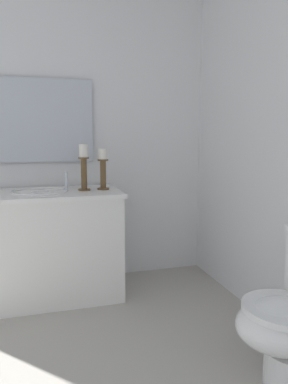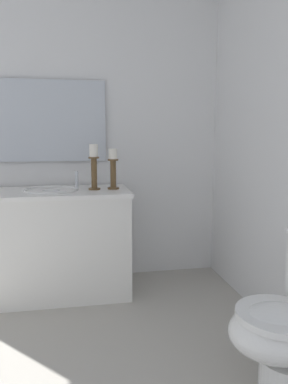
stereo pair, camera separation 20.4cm
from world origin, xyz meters
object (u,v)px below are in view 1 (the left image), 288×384
object	(u,v)px
sink_basin	(40,197)
candle_holder_tall	(103,168)
mirror	(36,120)
candle_holder_short	(84,166)
vanity_cabinet	(42,245)

from	to	relation	value
sink_basin	candle_holder_tall	size ratio (longest dim) A/B	1.31
mirror	candle_holder_tall	size ratio (longest dim) A/B	2.83
candle_holder_short	candle_holder_tall	bearing A→B (deg)	93.24
vanity_cabinet	candle_holder_tall	bearing A→B (deg)	89.61
sink_basin	candle_holder_short	bearing A→B (deg)	87.97
mirror	candle_holder_short	size ratio (longest dim) A/B	2.54
candle_holder_tall	mirror	bearing A→B (deg)	-121.39
sink_basin	mirror	world-z (taller)	mirror
sink_basin	mirror	xyz separation A→B (m)	(-0.28, -0.00, 0.56)
mirror	candle_holder_tall	distance (m)	0.65
candle_holder_short	vanity_cabinet	bearing A→B (deg)	-92.03
candle_holder_short	mirror	bearing A→B (deg)	-132.36
sink_basin	candle_holder_short	world-z (taller)	candle_holder_short
mirror	vanity_cabinet	bearing A→B (deg)	-0.01
candle_holder_short	sink_basin	bearing A→B (deg)	-92.03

